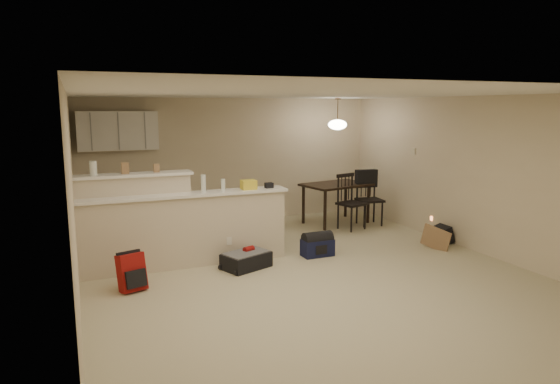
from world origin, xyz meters
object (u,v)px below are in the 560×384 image
pendant_lamp (337,124)px  suitcase (246,260)px  black_daypack (442,235)px  dining_chair_far (370,199)px  red_backpack (132,272)px  dining_table (336,188)px  navy_duffel (317,248)px  dining_chair_near (352,202)px

pendant_lamp → suitcase: bearing=-142.0°
black_daypack → suitcase: bearing=92.2°
dining_chair_far → red_backpack: (-4.78, -1.92, -0.29)m
dining_table → pendant_lamp: pendant_lamp is taller
navy_duffel → dining_table: bearing=53.4°
dining_table → navy_duffel: (-1.36, -1.88, -0.58)m
dining_chair_far → suitcase: (-3.13, -1.63, -0.42)m
red_backpack → navy_duffel: red_backpack is taller
pendant_lamp → dining_chair_far: bearing=-36.2°
pendant_lamp → suitcase: (-2.59, -2.03, -1.88)m
dining_table → pendant_lamp: size_ratio=2.32×
dining_chair_far → navy_duffel: 2.45m
pendant_lamp → suitcase: 3.79m
black_daypack → red_backpack: bearing=95.4°
dining_chair_far → black_daypack: bearing=-67.8°
pendant_lamp → dining_chair_near: pendant_lamp is taller
dining_table → dining_chair_far: dining_chair_far is taller
dining_chair_near → black_daypack: size_ratio=3.28×
suitcase → black_daypack: black_daypack is taller
suitcase → navy_duffel: (1.23, 0.14, 0.02)m
dining_table → red_backpack: (-4.24, -2.32, -0.47)m
dining_chair_near → black_daypack: bearing=-72.7°
navy_duffel → suitcase: bearing=-174.3°
dining_chair_near → dining_chair_far: bearing=2.4°
dining_chair_far → red_backpack: 5.16m
navy_duffel → pendant_lamp: bearing=53.4°
dining_table → suitcase: (-2.59, -2.03, -0.60)m
dining_table → dining_chair_far: size_ratio=1.35×
pendant_lamp → red_backpack: size_ratio=1.29×
dining_chair_far → navy_duffel: size_ratio=2.18×
red_backpack → navy_duffel: 2.91m
red_backpack → navy_duffel: bearing=-8.5°
dining_table → dining_chair_near: 0.59m
suitcase → dining_table: bearing=16.3°
suitcase → black_daypack: (3.58, 0.00, 0.03)m
dining_chair_far → red_backpack: dining_chair_far is taller
pendant_lamp → black_daypack: (0.99, -2.02, -1.85)m
dining_chair_near → red_backpack: (-4.27, -1.76, -0.29)m
navy_duffel → black_daypack: (2.35, -0.14, 0.01)m
dining_chair_near → suitcase: bearing=-166.7°
suitcase → navy_duffel: bearing=-15.1°
red_backpack → pendant_lamp: bearing=11.6°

